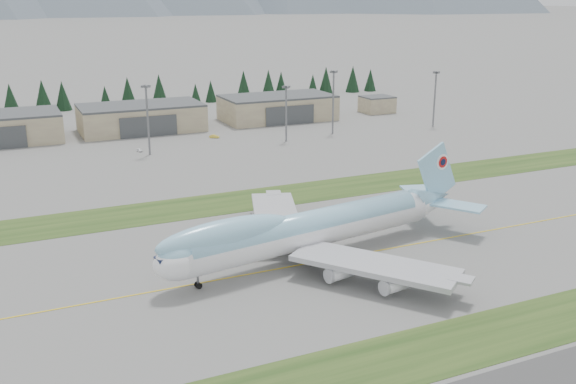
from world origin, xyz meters
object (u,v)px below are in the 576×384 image
service_vehicle_a (140,151)px  service_vehicle_b (214,138)px  hangar_right (278,107)px  service_vehicle_c (325,120)px  boeing_747_freighter (309,229)px  hangar_center (141,118)px

service_vehicle_a → service_vehicle_b: 32.83m
hangar_right → service_vehicle_c: bearing=-30.0°
service_vehicle_a → service_vehicle_b: bearing=8.6°
hangar_right → service_vehicle_b: (-37.71, -25.67, -5.39)m
boeing_747_freighter → service_vehicle_b: size_ratio=20.11×
hangar_center → hangar_right: 60.00m
boeing_747_freighter → service_vehicle_c: 156.71m
boeing_747_freighter → hangar_center: size_ratio=1.60×
service_vehicle_a → hangar_right: bearing=17.3°
hangar_right → boeing_747_freighter: bearing=-111.1°
service_vehicle_b → service_vehicle_c: service_vehicle_b is taller
hangar_right → service_vehicle_c: hangar_right is taller
boeing_747_freighter → service_vehicle_c: boeing_747_freighter is taller
hangar_center → service_vehicle_b: hangar_center is taller
boeing_747_freighter → service_vehicle_b: 123.82m
boeing_747_freighter → service_vehicle_a: 112.06m
hangar_center → service_vehicle_b: 34.43m
hangar_center → service_vehicle_b: bearing=-49.0°
hangar_center → service_vehicle_b: (22.29, -25.67, -5.39)m
boeing_747_freighter → service_vehicle_a: boeing_747_freighter is taller
boeing_747_freighter → hangar_center: (-2.89, 147.78, -1.26)m
hangar_center → service_vehicle_a: size_ratio=15.53×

